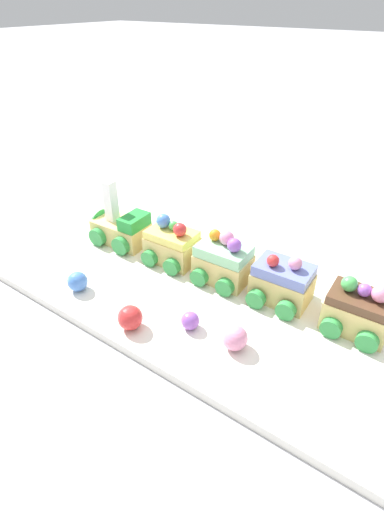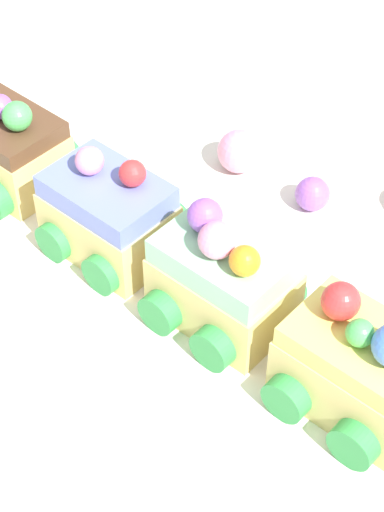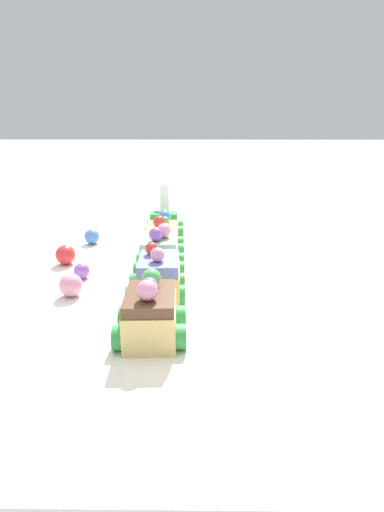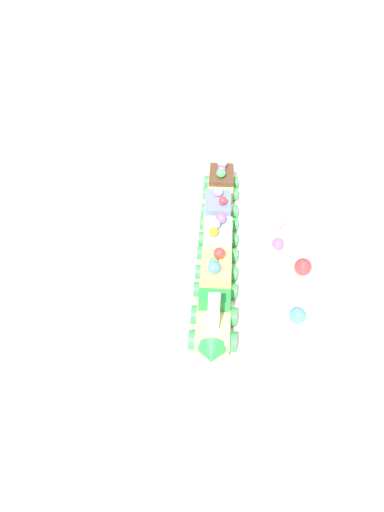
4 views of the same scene
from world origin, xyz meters
name	(u,v)px [view 2 (image 2 of 4)]	position (x,y,z in m)	size (l,w,h in m)	color
ground_plane	(239,353)	(0.00, 0.00, 0.00)	(10.00, 10.00, 0.00)	#B2B2B7
display_board	(239,346)	(0.00, 0.00, 0.01)	(0.78, 0.37, 0.01)	white
cake_car_lemon	(357,367)	(0.07, 0.01, 0.04)	(0.07, 0.07, 0.07)	#E5C675
cake_car_mint	(223,281)	(-0.02, 0.01, 0.04)	(0.07, 0.07, 0.07)	#E5C675
cake_car_blueberry	(113,214)	(-0.10, 0.00, 0.04)	(0.07, 0.07, 0.07)	#E5C675
cake_car_chocolate	(8,147)	(-0.20, 0.00, 0.04)	(0.07, 0.07, 0.07)	#E5C675
gumball_pink	(239,151)	(-0.10, 0.11, 0.03)	(0.03, 0.03, 0.03)	pink
gumball_purple	(313,194)	(-0.04, 0.11, 0.02)	(0.02, 0.02, 0.02)	#9956C6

